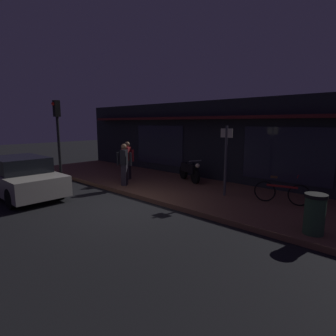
# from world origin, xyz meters

# --- Properties ---
(ground_plane) EXTENTS (60.00, 60.00, 0.00)m
(ground_plane) POSITION_xyz_m (0.00, 0.00, 0.00)
(ground_plane) COLOR black
(sidewalk_slab) EXTENTS (18.00, 4.00, 0.15)m
(sidewalk_slab) POSITION_xyz_m (0.00, 3.00, 0.07)
(sidewalk_slab) COLOR brown
(sidewalk_slab) RESTS_ON ground_plane
(storefront_building) EXTENTS (18.00, 3.30, 3.60)m
(storefront_building) POSITION_xyz_m (0.00, 6.39, 1.80)
(storefront_building) COLOR black
(storefront_building) RESTS_ON ground_plane
(motorcycle) EXTENTS (1.60, 0.87, 0.97)m
(motorcycle) POSITION_xyz_m (-0.40, 4.00, 0.65)
(motorcycle) COLOR black
(motorcycle) RESTS_ON sidewalk_slab
(bicycle_parked) EXTENTS (1.63, 0.51, 0.91)m
(bicycle_parked) POSITION_xyz_m (3.73, 3.38, 0.51)
(bicycle_parked) COLOR black
(bicycle_parked) RESTS_ON sidewalk_slab
(person_photographer) EXTENTS (0.58, 0.44, 1.67)m
(person_photographer) POSITION_xyz_m (-2.69, 2.48, 1.03)
(person_photographer) COLOR #28232D
(person_photographer) RESTS_ON sidewalk_slab
(person_bystander) EXTENTS (0.55, 0.44, 1.67)m
(person_bystander) POSITION_xyz_m (-1.84, 1.62, 1.03)
(person_bystander) COLOR #28232D
(person_bystander) RESTS_ON sidewalk_slab
(sign_post) EXTENTS (0.44, 0.09, 2.40)m
(sign_post) POSITION_xyz_m (1.93, 3.02, 1.51)
(sign_post) COLOR #47474C
(sign_post) RESTS_ON sidewalk_slab
(trash_bin) EXTENTS (0.48, 0.48, 0.93)m
(trash_bin) POSITION_xyz_m (5.14, 1.52, 0.62)
(trash_bin) COLOR #2D4C33
(trash_bin) RESTS_ON sidewalk_slab
(traffic_light_pole) EXTENTS (0.24, 0.33, 3.60)m
(traffic_light_pole) POSITION_xyz_m (-5.05, 0.51, 2.48)
(traffic_light_pole) COLOR black
(traffic_light_pole) RESTS_ON ground_plane
(parked_car_near) EXTENTS (4.10, 1.79, 1.42)m
(parked_car_near) POSITION_xyz_m (-3.79, -1.57, 0.70)
(parked_car_near) COLOR black
(parked_car_near) RESTS_ON ground_plane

